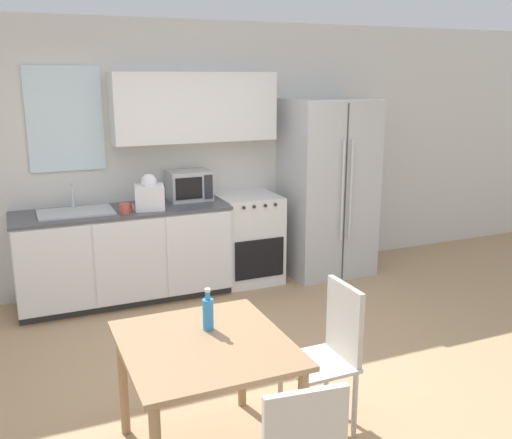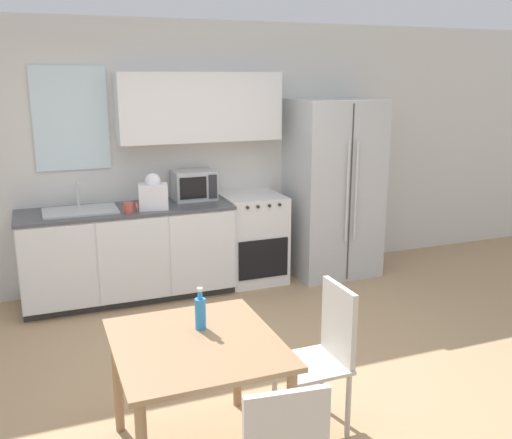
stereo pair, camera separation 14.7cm
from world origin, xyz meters
The scene contains 12 objects.
ground_plane centered at (0.00, 0.00, 0.00)m, with size 12.00×12.00×0.00m, color tan.
wall_back centered at (0.03, 2.24, 1.43)m, with size 12.00×0.38×2.70m.
kitchen_counter centered at (-0.52, 1.91, 0.46)m, with size 2.03×0.67×0.92m.
oven_range centered at (0.81, 1.94, 0.47)m, with size 0.62×0.61×0.93m.
refrigerator centered at (1.72, 1.87, 0.96)m, with size 0.91×0.77×1.92m.
kitchen_sink centered at (-0.94, 1.92, 0.93)m, with size 0.68×0.44×0.27m.
microwave centered at (0.21, 2.05, 1.07)m, with size 0.43×0.31×0.30m.
coffee_mug centered at (-0.51, 1.70, 0.97)m, with size 0.13×0.09×0.10m.
grocery_bag_0 centered at (-0.27, 1.80, 1.06)m, with size 0.31×0.28×0.34m.
dining_table centered at (-0.55, -0.71, 0.63)m, with size 0.90×0.98×0.74m.
dining_chair_side centered at (0.27, -0.69, 0.54)m, with size 0.40×0.40×0.93m.
drink_bottle centered at (-0.48, -0.56, 0.84)m, with size 0.06×0.06×0.25m.
Camera 2 is at (-1.30, -3.52, 2.17)m, focal length 40.00 mm.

